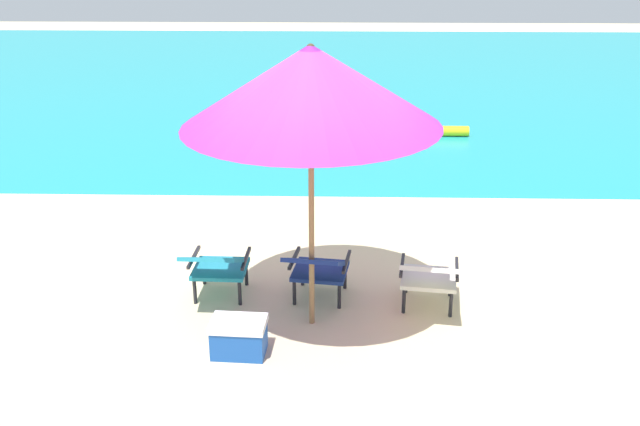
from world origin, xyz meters
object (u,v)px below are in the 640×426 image
object	(u,v)px
lounge_chair_left	(216,265)
cooler_box	(239,337)
beach_umbrella_center	(311,86)
swim_buoy	(424,131)
lounge_chair_center	(317,267)
lounge_chair_right	(429,275)

from	to	relation	value
lounge_chair_left	cooler_box	world-z (taller)	lounge_chair_left
lounge_chair_left	beach_umbrella_center	distance (m)	2.07
lounge_chair_left	cooler_box	xyz separation A→B (m)	(0.33, -0.90, -0.24)
swim_buoy	lounge_chair_center	world-z (taller)	lounge_chair_center
swim_buoy	lounge_chair_right	distance (m)	6.44
swim_buoy	lounge_chair_left	size ratio (longest dim) A/B	1.80
beach_umbrella_center	lounge_chair_right	bearing A→B (deg)	11.15
lounge_chair_left	lounge_chair_right	size ratio (longest dim) A/B	0.95
lounge_chair_left	cooler_box	size ratio (longest dim) A/B	1.82
lounge_chair_left	lounge_chair_center	distance (m)	0.97
lounge_chair_center	beach_umbrella_center	bearing A→B (deg)	-96.51
swim_buoy	lounge_chair_right	size ratio (longest dim) A/B	1.70
lounge_chair_left	lounge_chair_right	world-z (taller)	same
swim_buoy	lounge_chair_center	bearing A→B (deg)	-105.25
swim_buoy	lounge_chair_center	xyz separation A→B (m)	(-1.71, -6.27, 0.31)
lounge_chair_left	beach_umbrella_center	bearing A→B (deg)	-21.54
beach_umbrella_center	cooler_box	bearing A→B (deg)	-138.41
lounge_chair_right	beach_umbrella_center	bearing A→B (deg)	-168.85
swim_buoy	lounge_chair_left	xyz separation A→B (m)	(-2.68, -6.25, 0.31)
swim_buoy	beach_umbrella_center	size ratio (longest dim) A/B	0.55
lounge_chair_right	cooler_box	world-z (taller)	lounge_chair_right
lounge_chair_center	beach_umbrella_center	xyz separation A→B (m)	(-0.04, -0.35, 1.81)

